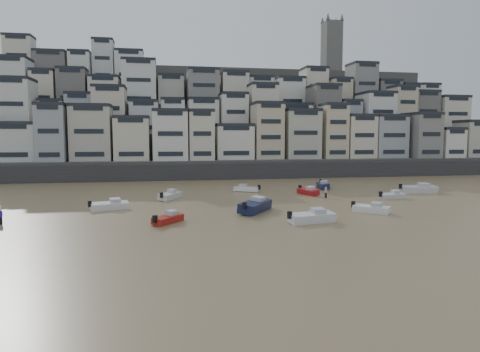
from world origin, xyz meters
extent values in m
plane|color=#90774D|center=(0.00, 0.00, 0.00)|extent=(400.00, 400.00, 0.00)
cube|color=#38383A|center=(10.00, 65.00, 1.75)|extent=(140.00, 3.00, 3.50)
cube|color=#4C4C47|center=(15.00, 72.00, 2.00)|extent=(140.00, 14.00, 4.00)
cube|color=#4C4C47|center=(15.00, 84.00, 5.00)|extent=(140.00, 14.00, 10.00)
cube|color=#4C4C47|center=(15.00, 96.00, 9.00)|extent=(140.00, 14.00, 18.00)
cube|color=#4C4C47|center=(15.00, 108.00, 13.00)|extent=(140.00, 16.00, 26.00)
cube|color=#4C4C47|center=(15.00, 122.00, 16.00)|extent=(140.00, 18.00, 32.00)
cube|color=#66635E|center=(55.00, 120.00, 41.00)|extent=(6.00, 6.00, 18.00)
camera|label=1|loc=(-5.57, -28.29, 9.61)|focal=32.00mm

